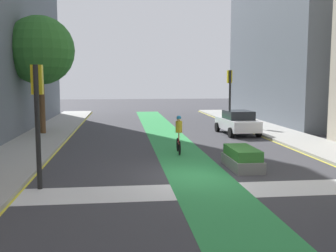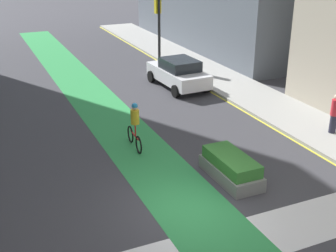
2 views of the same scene
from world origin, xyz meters
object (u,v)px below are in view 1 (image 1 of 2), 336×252
object	(u,v)px
car_white_right_far	(237,122)
cyclist_in_lane	(179,134)
street_tree_near	(40,51)
median_planter	(242,158)
traffic_signal_near_left	(37,102)
traffic_signal_far_right	(230,87)

from	to	relation	value
car_white_right_far	cyclist_in_lane	distance (m)	7.90
car_white_right_far	cyclist_in_lane	size ratio (longest dim) A/B	2.30
street_tree_near	median_planter	world-z (taller)	street_tree_near
traffic_signal_near_left	traffic_signal_far_right	xyz separation A→B (m)	(10.76, 15.84, 0.16)
traffic_signal_near_left	median_planter	xyz separation A→B (m)	(7.50, 2.05, -2.43)
traffic_signal_near_left	street_tree_near	size ratio (longest dim) A/B	0.54
street_tree_near	traffic_signal_far_right	bearing A→B (deg)	12.98
cyclist_in_lane	traffic_signal_near_left	bearing A→B (deg)	-134.33
traffic_signal_near_left	cyclist_in_lane	world-z (taller)	traffic_signal_near_left
street_tree_near	median_planter	size ratio (longest dim) A/B	3.01
cyclist_in_lane	street_tree_near	distance (m)	11.52
traffic_signal_far_right	cyclist_in_lane	size ratio (longest dim) A/B	2.30
street_tree_near	median_planter	distance (m)	15.42
car_white_right_far	median_planter	xyz separation A→B (m)	(-2.70, -9.78, -0.40)
car_white_right_far	median_planter	distance (m)	10.15
traffic_signal_near_left	traffic_signal_far_right	distance (m)	19.15
traffic_signal_near_left	car_white_right_far	distance (m)	15.75
cyclist_in_lane	car_white_right_far	bearing A→B (deg)	52.68
car_white_right_far	street_tree_near	distance (m)	13.41
street_tree_near	median_planter	bearing A→B (deg)	-47.54
traffic_signal_near_left	cyclist_in_lane	distance (m)	7.97
traffic_signal_far_right	median_planter	world-z (taller)	traffic_signal_far_right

